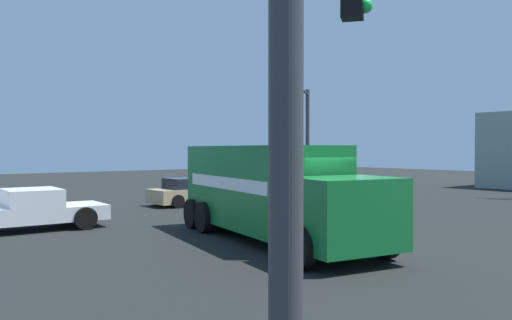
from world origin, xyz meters
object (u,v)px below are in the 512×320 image
Objects in this scene: delivery_truck at (271,191)px; traffic_light_primary at (304,127)px; sedan_tan at (193,192)px; pickup_white at (26,209)px; traffic_light_secondary at (325,3)px.

delivery_truck is 9.46m from traffic_light_primary.
traffic_light_primary is at bearing 41.75° from sedan_tan.
sedan_tan is at bearing -138.25° from traffic_light_primary.
sedan_tan is (-4.02, -3.59, -3.12)m from traffic_light_primary.
delivery_truck is at bearing 38.25° from pickup_white.
traffic_light_secondary is at bearing -28.62° from sedan_tan.
sedan_tan is (-18.49, 10.09, -3.34)m from traffic_light_secondary.
pickup_white reaches higher than sedan_tan.
delivery_truck is 1.54× the size of traffic_light_primary.
traffic_light_primary reaches higher than pickup_white.
delivery_truck is at bearing -19.06° from sedan_tan.
pickup_white is (-6.55, -5.17, -0.75)m from delivery_truck.
sedan_tan is (-9.94, 3.43, -0.85)m from delivery_truck.
traffic_light_secondary is at bearing -37.89° from delivery_truck.
pickup_white is at bearing -92.99° from traffic_light_primary.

